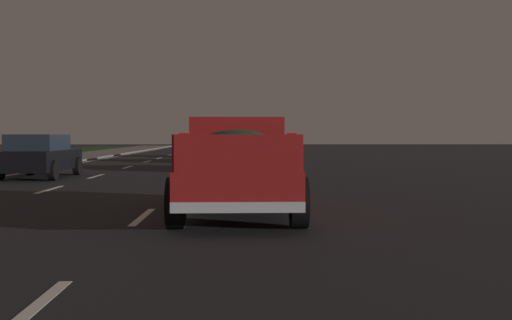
{
  "coord_description": "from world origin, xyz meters",
  "views": [
    {
      "loc": [
        -0.76,
        -3.56,
        1.52
      ],
      "look_at": [
        11.62,
        -3.88,
        1.02
      ],
      "focal_mm": 43.4,
      "sensor_mm": 36.0,
      "label": 1
    }
  ],
  "objects_px": {
    "sedan_blue": "(240,146)",
    "sedan_green": "(238,148)",
    "pickup_truck": "(237,163)",
    "sedan_red": "(239,152)",
    "sedan_black": "(40,156)"
  },
  "relations": [
    {
      "from": "sedan_blue",
      "to": "sedan_red",
      "type": "relative_size",
      "value": 1.0
    },
    {
      "from": "pickup_truck",
      "to": "sedan_green",
      "type": "relative_size",
      "value": 1.22
    },
    {
      "from": "sedan_red",
      "to": "sedan_black",
      "type": "distance_m",
      "value": 8.43
    },
    {
      "from": "sedan_green",
      "to": "sedan_red",
      "type": "height_order",
      "value": "same"
    },
    {
      "from": "pickup_truck",
      "to": "sedan_red",
      "type": "bearing_deg",
      "value": -0.09
    },
    {
      "from": "sedan_green",
      "to": "sedan_black",
      "type": "height_order",
      "value": "same"
    },
    {
      "from": "pickup_truck",
      "to": "sedan_blue",
      "type": "xyz_separation_m",
      "value": [
        30.3,
        -0.01,
        -0.2
      ]
    },
    {
      "from": "sedan_blue",
      "to": "sedan_green",
      "type": "bearing_deg",
      "value": 179.43
    },
    {
      "from": "sedan_green",
      "to": "sedan_black",
      "type": "distance_m",
      "value": 14.25
    },
    {
      "from": "sedan_green",
      "to": "pickup_truck",
      "type": "bearing_deg",
      "value": -179.84
    },
    {
      "from": "sedan_blue",
      "to": "sedan_red",
      "type": "height_order",
      "value": "same"
    },
    {
      "from": "sedan_blue",
      "to": "sedan_black",
      "type": "distance_m",
      "value": 21.23
    },
    {
      "from": "sedan_green",
      "to": "sedan_blue",
      "type": "bearing_deg",
      "value": -0.57
    },
    {
      "from": "pickup_truck",
      "to": "sedan_red",
      "type": "xyz_separation_m",
      "value": [
        14.85,
        -0.02,
        -0.2
      ]
    },
    {
      "from": "sedan_blue",
      "to": "sedan_green",
      "type": "height_order",
      "value": "same"
    }
  ]
}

